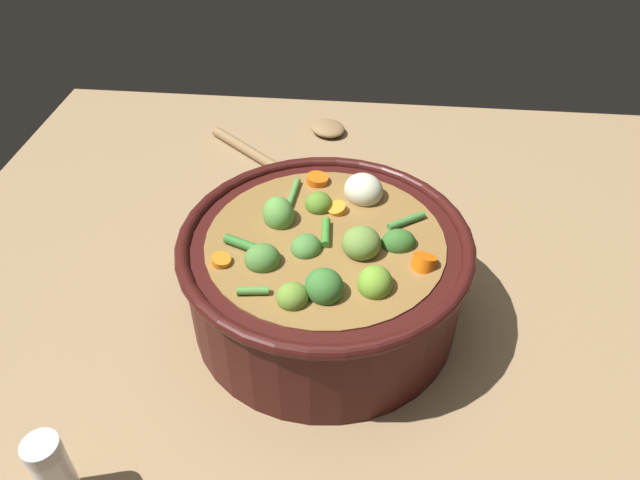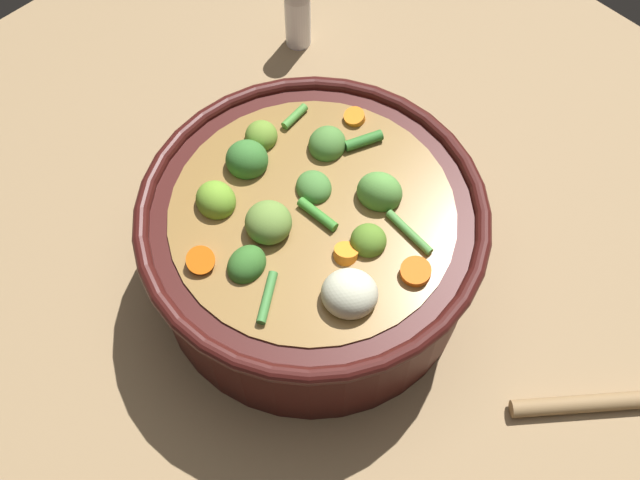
% 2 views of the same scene
% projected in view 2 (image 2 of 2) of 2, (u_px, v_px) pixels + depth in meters
% --- Properties ---
extents(ground_plane, '(1.10, 1.10, 0.00)m').
position_uv_depth(ground_plane, '(313.00, 273.00, 0.78)').
color(ground_plane, '#8C704C').
extents(cooking_pot, '(0.33, 0.33, 0.15)m').
position_uv_depth(cooking_pot, '(312.00, 241.00, 0.73)').
color(cooking_pot, '#38110F').
rests_on(cooking_pot, ground_plane).
extents(salt_shaker, '(0.03, 0.03, 0.09)m').
position_uv_depth(salt_shaker, '(298.00, 15.00, 0.91)').
color(salt_shaker, silver).
rests_on(salt_shaker, ground_plane).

